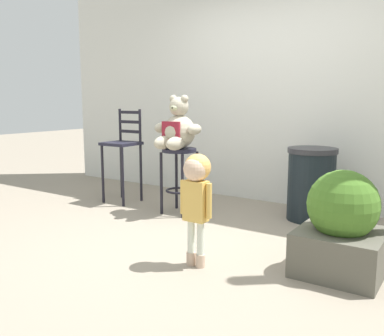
{
  "coord_description": "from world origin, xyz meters",
  "views": [
    {
      "loc": [
        1.94,
        -2.95,
        1.23
      ],
      "look_at": [
        -0.18,
        0.23,
        0.61
      ],
      "focal_mm": 39.39,
      "sensor_mm": 36.0,
      "label": 1
    }
  ],
  "objects_px": {
    "bar_stool_with_teddy": "(179,167)",
    "teddy_bear": "(177,129)",
    "child_walking": "(196,185)",
    "bar_chair_empty": "(123,149)",
    "trash_bin": "(311,184)",
    "planter_with_shrub": "(342,227)"
  },
  "relations": [
    {
      "from": "bar_stool_with_teddy",
      "to": "teddy_bear",
      "type": "bearing_deg",
      "value": -90.0
    },
    {
      "from": "child_walking",
      "to": "bar_chair_empty",
      "type": "height_order",
      "value": "bar_chair_empty"
    },
    {
      "from": "trash_bin",
      "to": "planter_with_shrub",
      "type": "distance_m",
      "value": 1.37
    },
    {
      "from": "bar_chair_empty",
      "to": "child_walking",
      "type": "bearing_deg",
      "value": -33.2
    },
    {
      "from": "bar_stool_with_teddy",
      "to": "planter_with_shrub",
      "type": "xyz_separation_m",
      "value": [
        1.9,
        -0.69,
        -0.17
      ]
    },
    {
      "from": "bar_stool_with_teddy",
      "to": "bar_chair_empty",
      "type": "xyz_separation_m",
      "value": [
        -0.87,
        0.06,
        0.14
      ]
    },
    {
      "from": "child_walking",
      "to": "trash_bin",
      "type": "height_order",
      "value": "child_walking"
    },
    {
      "from": "trash_bin",
      "to": "bar_chair_empty",
      "type": "distance_m",
      "value": 2.22
    },
    {
      "from": "bar_stool_with_teddy",
      "to": "bar_chair_empty",
      "type": "bearing_deg",
      "value": 176.25
    },
    {
      "from": "bar_stool_with_teddy",
      "to": "planter_with_shrub",
      "type": "relative_size",
      "value": 0.95
    },
    {
      "from": "trash_bin",
      "to": "planter_with_shrub",
      "type": "bearing_deg",
      "value": -63.17
    },
    {
      "from": "teddy_bear",
      "to": "trash_bin",
      "type": "bearing_deg",
      "value": 23.76
    },
    {
      "from": "trash_bin",
      "to": "planter_with_shrub",
      "type": "relative_size",
      "value": 1.0
    },
    {
      "from": "teddy_bear",
      "to": "trash_bin",
      "type": "xyz_separation_m",
      "value": [
        1.28,
        0.56,
        -0.54
      ]
    },
    {
      "from": "child_walking",
      "to": "bar_chair_empty",
      "type": "xyz_separation_m",
      "value": [
        -1.84,
        1.2,
        0.03
      ]
    },
    {
      "from": "planter_with_shrub",
      "to": "child_walking",
      "type": "bearing_deg",
      "value": -153.89
    },
    {
      "from": "bar_chair_empty",
      "to": "planter_with_shrub",
      "type": "height_order",
      "value": "bar_chair_empty"
    },
    {
      "from": "teddy_bear",
      "to": "child_walking",
      "type": "height_order",
      "value": "teddy_bear"
    },
    {
      "from": "trash_bin",
      "to": "bar_chair_empty",
      "type": "relative_size",
      "value": 0.67
    },
    {
      "from": "child_walking",
      "to": "planter_with_shrub",
      "type": "bearing_deg",
      "value": 38.48
    },
    {
      "from": "planter_with_shrub",
      "to": "bar_chair_empty",
      "type": "bearing_deg",
      "value": 164.87
    },
    {
      "from": "planter_with_shrub",
      "to": "bar_stool_with_teddy",
      "type": "bearing_deg",
      "value": 159.99
    }
  ]
}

